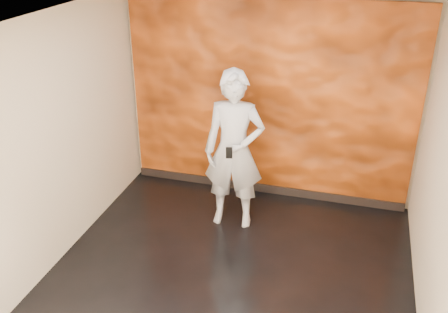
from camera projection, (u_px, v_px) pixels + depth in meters
room at (230, 164)px, 5.03m from camera, size 4.02×4.02×2.81m
feature_wall at (269, 102)px, 6.73m from camera, size 3.90×0.06×2.75m
baseboard at (265, 188)px, 7.27m from camera, size 3.90×0.04×0.12m
man at (234, 151)px, 6.17m from camera, size 0.79×0.56×2.05m
phone at (229, 153)px, 5.84m from camera, size 0.08×0.03×0.14m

